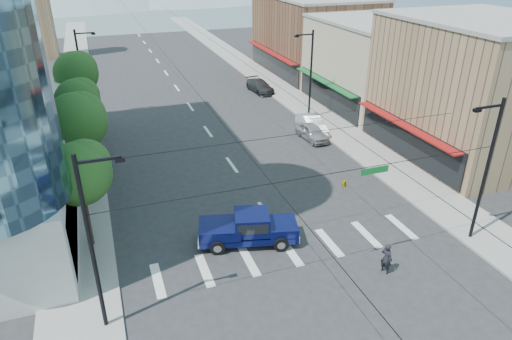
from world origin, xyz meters
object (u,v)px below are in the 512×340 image
object	(u,v)px
parked_car_near	(312,132)
parked_car_mid	(312,124)
pickup_truck	(248,228)
pedestrian	(386,258)
parked_car_far	(260,86)

from	to	relation	value
parked_car_near	parked_car_mid	world-z (taller)	parked_car_mid
pickup_truck	pedestrian	bearing A→B (deg)	-25.28
pedestrian	parked_car_far	distance (m)	35.24
parked_car_near	parked_car_mid	bearing A→B (deg)	60.86
pickup_truck	parked_car_near	distance (m)	17.44
pedestrian	parked_car_mid	world-z (taller)	pedestrian
parked_car_near	parked_car_far	xyz separation A→B (m)	(0.72, 15.99, -0.00)
pickup_truck	pedestrian	distance (m)	8.14
pickup_truck	parked_car_mid	world-z (taller)	pickup_truck
parked_car_mid	parked_car_far	size ratio (longest dim) A/B	0.97
pickup_truck	parked_car_near	world-z (taller)	pickup_truck
parked_car_mid	pedestrian	bearing A→B (deg)	-100.81
pickup_truck	parked_car_mid	xyz separation A→B (m)	(11.67, 15.20, -0.26)
pickup_truck	parked_car_mid	distance (m)	19.17
pedestrian	parked_car_far	world-z (taller)	pedestrian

